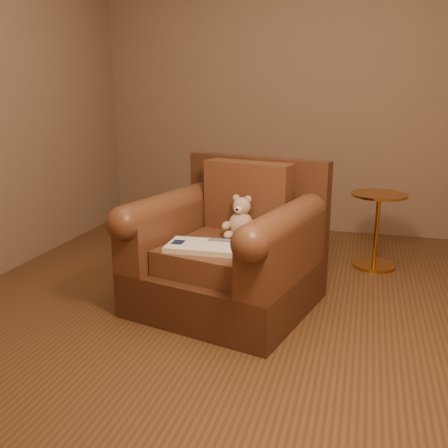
# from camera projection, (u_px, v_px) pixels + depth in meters

# --- Properties ---
(floor) EXTENTS (4.00, 4.00, 0.00)m
(floor) POSITION_uv_depth(u_px,v_px,m) (248.00, 303.00, 3.40)
(floor) COLOR brown
(floor) RESTS_ON ground
(room) EXTENTS (4.02, 4.02, 2.71)m
(room) POSITION_uv_depth(u_px,v_px,m) (252.00, 36.00, 2.96)
(room) COLOR #7F644E
(room) RESTS_ON ground
(armchair) EXTENTS (1.27, 1.23, 0.96)m
(armchair) POSITION_uv_depth(u_px,v_px,m) (230.00, 252.00, 3.31)
(armchair) COLOR #432416
(armchair) RESTS_ON floor
(teddy_bear) EXTENTS (0.21, 0.24, 0.28)m
(teddy_bear) POSITION_uv_depth(u_px,v_px,m) (240.00, 221.00, 3.32)
(teddy_bear) COLOR tan
(teddy_bear) RESTS_ON armchair
(guidebook) EXTENTS (0.45, 0.29, 0.04)m
(guidebook) POSITION_uv_depth(u_px,v_px,m) (203.00, 247.00, 3.07)
(guidebook) COLOR beige
(guidebook) RESTS_ON armchair
(side_table) EXTENTS (0.44, 0.44, 0.61)m
(side_table) POSITION_uv_depth(u_px,v_px,m) (377.00, 228.00, 4.02)
(side_table) COLOR #C68336
(side_table) RESTS_ON floor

